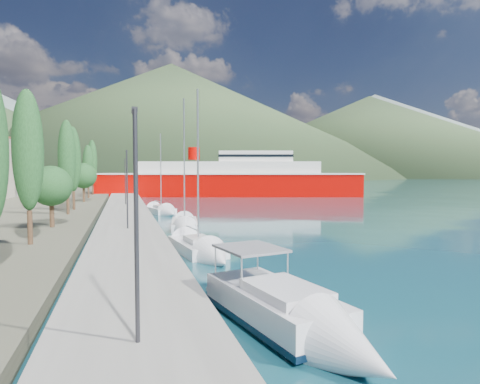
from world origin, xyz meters
name	(u,v)px	position (x,y,z in m)	size (l,w,h in m)	color
ground	(152,187)	(0.00, 120.00, 0.00)	(1400.00, 1400.00, 0.00)	#134653
quay	(126,217)	(-9.00, 26.00, 0.40)	(5.00, 88.00, 0.80)	gray
hills_far	(217,126)	(138.59, 618.73, 77.39)	(1480.00, 900.00, 180.00)	slate
hills_near	(233,127)	(98.04, 372.50, 49.18)	(1010.00, 520.00, 115.00)	#34492A
tree_row	(73,167)	(-14.86, 32.86, 5.70)	(3.75, 64.22, 10.48)	#47301E
lamp_posts	(127,186)	(-9.00, 14.86, 4.08)	(0.15, 45.39, 6.06)	#2D2D33
motor_cruiser	(298,323)	(-4.14, -6.53, 0.50)	(3.97, 8.60, 3.06)	black
sailboat_near	(206,253)	(-4.53, 5.76, 0.30)	(3.38, 8.09, 11.28)	silver
sailboat_mid	(185,228)	(-4.21, 16.61, 0.31)	(3.48, 9.00, 12.61)	silver
sailboat_far	(165,212)	(-4.45, 30.94, 0.30)	(4.03, 7.66, 10.76)	silver
ferry	(230,180)	(12.64, 64.51, 3.28)	(55.39, 26.34, 10.79)	#B80300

